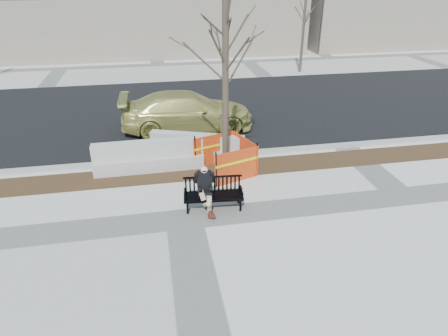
{
  "coord_description": "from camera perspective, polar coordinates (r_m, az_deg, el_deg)",
  "views": [
    {
      "loc": [
        -0.56,
        -8.56,
        5.8
      ],
      "look_at": [
        1.23,
        0.98,
        0.88
      ],
      "focal_mm": 31.71,
      "sensor_mm": 36.0,
      "label": 1
    }
  ],
  "objects": [
    {
      "name": "ground",
      "position": [
        10.35,
        -5.75,
        -7.33
      ],
      "size": [
        120.0,
        120.0,
        0.0
      ],
      "primitive_type": "plane",
      "color": "beige",
      "rests_on": "ground"
    },
    {
      "name": "mulch_strip",
      "position": [
        12.58,
        -6.89,
        -0.74
      ],
      "size": [
        40.0,
        1.2,
        0.02
      ],
      "primitive_type": "cube",
      "color": "#47301C",
      "rests_on": "ground"
    },
    {
      "name": "asphalt_street",
      "position": [
        18.31,
        -8.42,
        8.14
      ],
      "size": [
        60.0,
        10.4,
        0.01
      ],
      "primitive_type": "cube",
      "color": "black",
      "rests_on": "ground"
    },
    {
      "name": "curb",
      "position": [
        13.41,
        -7.22,
        1.32
      ],
      "size": [
        60.0,
        0.25,
        0.12
      ],
      "primitive_type": "cube",
      "color": "#9E9B93",
      "rests_on": "ground"
    },
    {
      "name": "bench",
      "position": [
        10.75,
        -1.51,
        -5.77
      ],
      "size": [
        1.66,
        0.72,
        0.86
      ],
      "primitive_type": null,
      "rotation": [
        0.0,
        0.0,
        -0.09
      ],
      "color": "black",
      "rests_on": "ground"
    },
    {
      "name": "seated_man",
      "position": [
        10.77,
        -2.72,
        -5.71
      ],
      "size": [
        0.58,
        0.89,
        1.19
      ],
      "primitive_type": null,
      "rotation": [
        0.0,
        0.0,
        -0.09
      ],
      "color": "black",
      "rests_on": "ground"
    },
    {
      "name": "tree_fence",
      "position": [
        12.57,
        0.18,
        -0.59
      ],
      "size": [
        2.85,
        2.85,
        5.63
      ],
      "primitive_type": null,
      "rotation": [
        0.0,
        0.0,
        0.33
      ],
      "color": "#FF511A",
      "rests_on": "ground"
    },
    {
      "name": "sedan",
      "position": [
        16.07,
        -5.18,
        5.62
      ],
      "size": [
        5.2,
        2.18,
        1.5
      ],
      "primitive_type": "imported",
      "rotation": [
        0.0,
        0.0,
        1.55
      ],
      "color": "tan",
      "rests_on": "ground"
    },
    {
      "name": "jersey_barrier_left",
      "position": [
        12.97,
        -10.62,
        -0.16
      ],
      "size": [
        3.45,
        0.75,
        0.99
      ],
      "primitive_type": null,
      "rotation": [
        0.0,
        0.0,
        0.02
      ],
      "color": "#ADAAA1",
      "rests_on": "ground"
    },
    {
      "name": "jersey_barrier_right",
      "position": [
        13.5,
        -3.83,
        1.38
      ],
      "size": [
        3.19,
        1.71,
        0.91
      ],
      "primitive_type": null,
      "rotation": [
        0.0,
        0.0,
        -0.36
      ],
      "color": "#AAA79F",
      "rests_on": "ground"
    },
    {
      "name": "far_tree_right",
      "position": [
        25.91,
        10.87,
        13.48
      ],
      "size": [
        2.4,
        2.4,
        4.92
      ],
      "primitive_type": null,
      "rotation": [
        0.0,
        0.0,
        0.41
      ],
      "color": "#4E3F32",
      "rests_on": "ground"
    }
  ]
}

